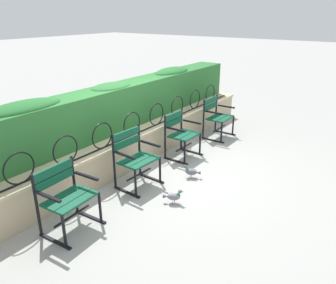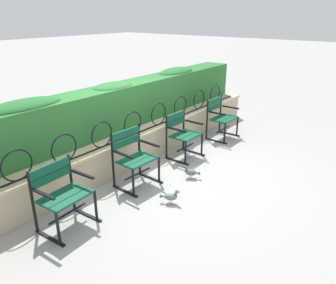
{
  "view_description": "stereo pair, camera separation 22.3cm",
  "coord_description": "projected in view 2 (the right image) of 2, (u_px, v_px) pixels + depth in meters",
  "views": [
    {
      "loc": [
        -4.14,
        -2.85,
        2.54
      ],
      "look_at": [
        0.0,
        0.06,
        0.55
      ],
      "focal_mm": 35.32,
      "sensor_mm": 36.0,
      "label": 1
    },
    {
      "loc": [
        -4.01,
        -3.03,
        2.54
      ],
      "look_at": [
        0.0,
        0.06,
        0.55
      ],
      "focal_mm": 35.32,
      "sensor_mm": 36.0,
      "label": 2
    }
  ],
  "objects": [
    {
      "name": "ground_plane",
      "position": [
        171.0,
        173.0,
        5.6
      ],
      "size": [
        60.0,
        60.0,
        0.0
      ],
      "primitive_type": "plane",
      "color": "#9E9E99"
    },
    {
      "name": "stone_wall",
      "position": [
        136.0,
        147.0,
        5.94
      ],
      "size": [
        7.33,
        0.41,
        0.57
      ],
      "color": "tan",
      "rests_on": "ground"
    },
    {
      "name": "iron_arch_fence",
      "position": [
        134.0,
        124.0,
        5.62
      ],
      "size": [
        6.79,
        0.02,
        0.42
      ],
      "color": "black",
      "rests_on": "stone_wall"
    },
    {
      "name": "hedge_row",
      "position": [
        116.0,
        105.0,
        5.94
      ],
      "size": [
        7.19,
        0.56,
        0.86
      ],
      "color": "#2D7033",
      "rests_on": "stone_wall"
    },
    {
      "name": "park_chair_leftmost",
      "position": [
        61.0,
        193.0,
        4.07
      ],
      "size": [
        0.66,
        0.55,
        0.83
      ],
      "color": "#0F4C33",
      "rests_on": "ground"
    },
    {
      "name": "park_chair_centre_left",
      "position": [
        134.0,
        156.0,
        5.08
      ],
      "size": [
        0.63,
        0.55,
        0.89
      ],
      "color": "#0F4C33",
      "rests_on": "ground"
    },
    {
      "name": "park_chair_centre_right",
      "position": [
        182.0,
        133.0,
        6.09
      ],
      "size": [
        0.58,
        0.53,
        0.83
      ],
      "color": "#0F4C33",
      "rests_on": "ground"
    },
    {
      "name": "park_chair_rightmost",
      "position": [
        221.0,
        117.0,
        7.04
      ],
      "size": [
        0.61,
        0.52,
        0.86
      ],
      "color": "#0F4C33",
      "rests_on": "ground"
    },
    {
      "name": "pigeon_near_chairs",
      "position": [
        170.0,
        196.0,
        4.68
      ],
      "size": [
        0.19,
        0.27,
        0.22
      ],
      "color": "gray",
      "rests_on": "ground"
    },
    {
      "name": "pigeon_far_side",
      "position": [
        191.0,
        172.0,
        5.39
      ],
      "size": [
        0.18,
        0.28,
        0.22
      ],
      "color": "slate",
      "rests_on": "ground"
    }
  ]
}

